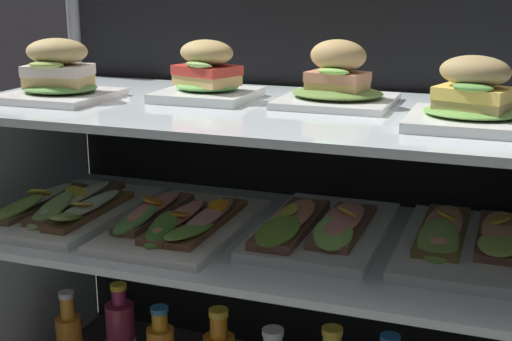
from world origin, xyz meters
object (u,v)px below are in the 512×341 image
open_sandwich_tray_left_of_center (69,208)px  open_sandwich_tray_right_of_center (180,222)px  plated_roll_sandwich_right_of_center (207,77)px  open_sandwich_tray_mid_left (468,240)px  plated_roll_sandwich_mid_right (337,84)px  plated_roll_sandwich_left_of_center (59,77)px  open_sandwich_tray_far_right (319,227)px  plated_roll_sandwich_far_right (473,102)px

open_sandwich_tray_left_of_center → open_sandwich_tray_right_of_center: open_sandwich_tray_left_of_center is taller
plated_roll_sandwich_right_of_center → open_sandwich_tray_mid_left: (0.50, 0.01, -0.27)m
plated_roll_sandwich_right_of_center → plated_roll_sandwich_mid_right: size_ratio=0.87×
plated_roll_sandwich_left_of_center → plated_roll_sandwich_mid_right: bearing=14.1°
plated_roll_sandwich_mid_right → plated_roll_sandwich_left_of_center: bearing=-165.9°
plated_roll_sandwich_right_of_center → plated_roll_sandwich_mid_right: 0.25m
open_sandwich_tray_left_of_center → open_sandwich_tray_mid_left: size_ratio=1.00×
plated_roll_sandwich_mid_right → open_sandwich_tray_far_right: plated_roll_sandwich_mid_right is taller
open_sandwich_tray_left_of_center → open_sandwich_tray_far_right: bearing=6.6°
open_sandwich_tray_mid_left → open_sandwich_tray_far_right: bearing=-174.2°
open_sandwich_tray_left_of_center → open_sandwich_tray_mid_left: bearing=6.3°
open_sandwich_tray_mid_left → open_sandwich_tray_right_of_center: bearing=-170.7°
plated_roll_sandwich_mid_right → open_sandwich_tray_mid_left: 0.37m
plated_roll_sandwich_left_of_center → plated_roll_sandwich_right_of_center: plated_roll_sandwich_left_of_center is taller
open_sandwich_tray_far_right → plated_roll_sandwich_far_right: bearing=-15.6°
plated_roll_sandwich_mid_right → plated_roll_sandwich_far_right: plated_roll_sandwich_mid_right is taller
plated_roll_sandwich_mid_right → open_sandwich_tray_far_right: bearing=-105.1°
open_sandwich_tray_far_right → open_sandwich_tray_mid_left: 0.27m
plated_roll_sandwich_mid_right → open_sandwich_tray_right_of_center: (-0.27, -0.11, -0.26)m
plated_roll_sandwich_right_of_center → plated_roll_sandwich_far_right: plated_roll_sandwich_right_of_center is taller
plated_roll_sandwich_right_of_center → plated_roll_sandwich_far_right: size_ratio=0.91×
open_sandwich_tray_far_right → open_sandwich_tray_mid_left: size_ratio=1.00×
plated_roll_sandwich_far_right → open_sandwich_tray_left_of_center: plated_roll_sandwich_far_right is taller
plated_roll_sandwich_mid_right → open_sandwich_tray_left_of_center: plated_roll_sandwich_mid_right is taller
open_sandwich_tray_right_of_center → open_sandwich_tray_mid_left: bearing=9.3°
open_sandwich_tray_left_of_center → open_sandwich_tray_right_of_center: size_ratio=1.00×
plated_roll_sandwich_mid_right → open_sandwich_tray_left_of_center: size_ratio=0.54×
plated_roll_sandwich_left_of_center → open_sandwich_tray_mid_left: size_ratio=0.51×
open_sandwich_tray_right_of_center → open_sandwich_tray_far_right: bearing=12.8°
plated_roll_sandwich_left_of_center → open_sandwich_tray_mid_left: 0.82m
plated_roll_sandwich_right_of_center → open_sandwich_tray_left_of_center: plated_roll_sandwich_right_of_center is taller
open_sandwich_tray_left_of_center → plated_roll_sandwich_far_right: bearing=-1.0°
open_sandwich_tray_left_of_center → open_sandwich_tray_far_right: size_ratio=1.00×
open_sandwich_tray_left_of_center → open_sandwich_tray_right_of_center: bearing=0.1°
plated_roll_sandwich_right_of_center → open_sandwich_tray_left_of_center: size_ratio=0.47×
plated_roll_sandwich_right_of_center → plated_roll_sandwich_left_of_center: bearing=-159.5°
open_sandwich_tray_mid_left → plated_roll_sandwich_far_right: bearing=-93.3°
plated_roll_sandwich_left_of_center → open_sandwich_tray_mid_left: plated_roll_sandwich_left_of_center is taller
open_sandwich_tray_mid_left → open_sandwich_tray_left_of_center: bearing=-173.7°
plated_roll_sandwich_mid_right → open_sandwich_tray_right_of_center: 0.40m
plated_roll_sandwich_right_of_center → open_sandwich_tray_right_of_center: bearing=-107.5°
plated_roll_sandwich_far_right → open_sandwich_tray_far_right: 0.38m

